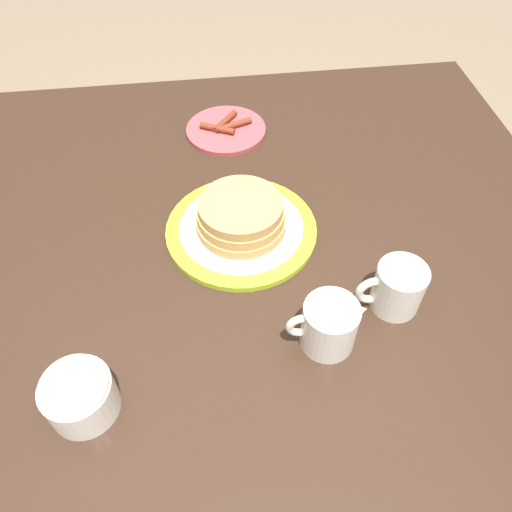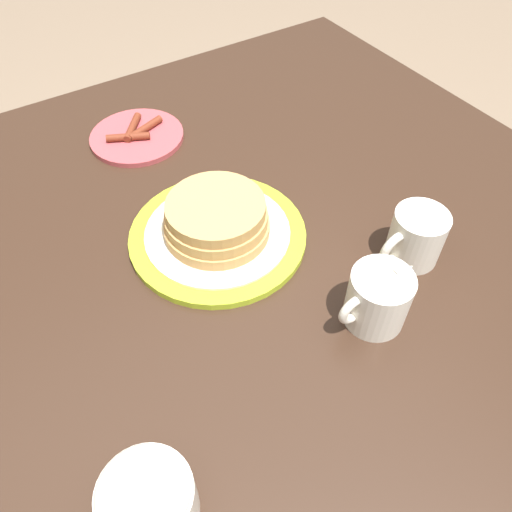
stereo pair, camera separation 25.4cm
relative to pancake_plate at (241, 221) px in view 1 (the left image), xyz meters
name	(u,v)px [view 1 (the left image)]	position (x,y,z in m)	size (l,w,h in m)	color
ground_plane	(250,403)	(-0.01, 0.00, -0.78)	(8.00, 8.00, 0.00)	#7A6651
dining_table	(246,269)	(-0.01, 0.00, -0.14)	(1.25, 1.09, 0.75)	#332116
pancake_plate	(241,221)	(0.00, 0.00, 0.00)	(0.28, 0.28, 0.07)	#AAC628
side_plate_bacon	(226,129)	(0.00, -0.31, -0.02)	(0.18, 0.18, 0.02)	#B2474C
coffee_mug	(397,288)	(-0.23, 0.19, 0.01)	(0.11, 0.08, 0.08)	silver
creamer_pitcher	(330,325)	(-0.11, 0.25, 0.02)	(0.12, 0.08, 0.09)	silver
sugar_bowl	(78,393)	(0.25, 0.31, 0.02)	(0.10, 0.10, 0.10)	silver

